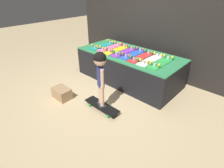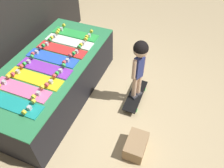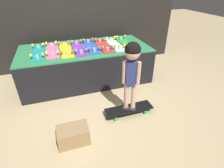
{
  "view_description": "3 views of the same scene",
  "coord_description": "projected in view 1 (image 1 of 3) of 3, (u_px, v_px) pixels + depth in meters",
  "views": [
    {
      "loc": [
        2.14,
        -2.17,
        1.9
      ],
      "look_at": [
        0.23,
        -0.12,
        0.29
      ],
      "focal_mm": 28.0,
      "sensor_mm": 36.0,
      "label": 1
    },
    {
      "loc": [
        -1.82,
        -1.0,
        2.55
      ],
      "look_at": [
        0.18,
        -0.21,
        0.37
      ],
      "focal_mm": 35.0,
      "sensor_mm": 36.0,
      "label": 2
    },
    {
      "loc": [
        -0.49,
        -2.28,
        1.65
      ],
      "look_at": [
        0.2,
        -0.23,
        0.36
      ],
      "focal_mm": 28.0,
      "sensor_mm": 36.0,
      "label": 3
    }
  ],
  "objects": [
    {
      "name": "skateboard_white_on_rack",
      "position": [
        151.0,
        59.0,
        3.36
      ],
      "size": [
        0.19,
        0.76,
        0.09
      ],
      "color": "white",
      "rests_on": "display_rack"
    },
    {
      "name": "skateboard_red_on_rack",
      "position": [
        142.0,
        57.0,
        3.49
      ],
      "size": [
        0.19,
        0.76,
        0.09
      ],
      "color": "red",
      "rests_on": "display_rack"
    },
    {
      "name": "skateboard_purple_on_rack",
      "position": [
        125.0,
        52.0,
        3.74
      ],
      "size": [
        0.19,
        0.76,
        0.09
      ],
      "color": "purple",
      "rests_on": "display_rack"
    },
    {
      "name": "skateboard_teal_on_rack",
      "position": [
        103.0,
        45.0,
        4.13
      ],
      "size": [
        0.19,
        0.76,
        0.09
      ],
      "color": "teal",
      "rests_on": "display_rack"
    },
    {
      "name": "back_wall",
      "position": [
        151.0,
        20.0,
        3.89
      ],
      "size": [
        4.34,
        0.1,
        2.4
      ],
      "color": "black",
      "rests_on": "ground_plane"
    },
    {
      "name": "child",
      "position": [
        100.0,
        70.0,
        2.67
      ],
      "size": [
        0.22,
        0.19,
        0.96
      ],
      "rotation": [
        0.0,
        0.0,
        -0.47
      ],
      "color": "#2D2D33",
      "rests_on": "skateboard_on_floor"
    },
    {
      "name": "display_rack",
      "position": [
        129.0,
        67.0,
        3.86
      ],
      "size": [
        2.23,
        1.04,
        0.63
      ],
      "color": "black",
      "rests_on": "ground_plane"
    },
    {
      "name": "skateboard_on_floor",
      "position": [
        102.0,
        106.0,
        3.01
      ],
      "size": [
        0.68,
        0.2,
        0.09
      ],
      "color": "black",
      "rests_on": "ground_plane"
    },
    {
      "name": "skateboard_yellow_on_rack",
      "position": [
        117.0,
        49.0,
        3.88
      ],
      "size": [
        0.19,
        0.76,
        0.09
      ],
      "color": "yellow",
      "rests_on": "display_rack"
    },
    {
      "name": "skateboard_blue_on_rack",
      "position": [
        134.0,
        54.0,
        3.63
      ],
      "size": [
        0.19,
        0.76,
        0.09
      ],
      "color": "blue",
      "rests_on": "display_rack"
    },
    {
      "name": "skateboard_green_on_rack",
      "position": [
        162.0,
        62.0,
        3.24
      ],
      "size": [
        0.19,
        0.76,
        0.09
      ],
      "color": "green",
      "rests_on": "display_rack"
    },
    {
      "name": "ground_plane",
      "position": [
        108.0,
        91.0,
        3.59
      ],
      "size": [
        16.0,
        16.0,
        0.0
      ],
      "primitive_type": "plane",
      "color": "tan"
    },
    {
      "name": "storage_box",
      "position": [
        62.0,
        93.0,
        3.31
      ],
      "size": [
        0.36,
        0.24,
        0.21
      ],
      "color": "#A37F56",
      "rests_on": "ground_plane"
    },
    {
      "name": "skateboard_pink_on_rack",
      "position": [
        111.0,
        47.0,
        4.03
      ],
      "size": [
        0.19,
        0.76,
        0.09
      ],
      "color": "pink",
      "rests_on": "display_rack"
    }
  ]
}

